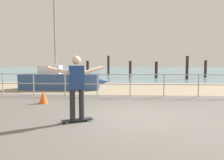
{
  "coord_description": "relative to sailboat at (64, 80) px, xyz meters",
  "views": [
    {
      "loc": [
        -0.14,
        -5.91,
        1.57
      ],
      "look_at": [
        -0.72,
        2.0,
        0.9
      ],
      "focal_mm": 33.8,
      "sensor_mm": 36.0,
      "label": 1
    }
  ],
  "objects": [
    {
      "name": "groyne_post_2",
      "position": [
        3.94,
        9.36,
        0.33
      ],
      "size": [
        0.27,
        0.27,
        1.71
      ],
      "primitive_type": "cylinder",
      "color": "#332319",
      "rests_on": "ground"
    },
    {
      "name": "groyne_post_0",
      "position": [
        -1.2,
        13.65,
        0.35
      ],
      "size": [
        0.35,
        0.35,
        1.75
      ],
      "primitive_type": "cylinder",
      "color": "#332319",
      "rests_on": "ground"
    },
    {
      "name": "groyne_post_4",
      "position": [
        9.08,
        7.79,
        0.55
      ],
      "size": [
        0.26,
        0.26,
        2.14
      ],
      "primitive_type": "cylinder",
      "color": "#332319",
      "rests_on": "ground"
    },
    {
      "name": "railing_fence",
      "position": [
        2.29,
        -2.35,
        0.17
      ],
      "size": [
        12.08,
        0.05,
        1.05
      ],
      "color": "#9EA0A5",
      "rests_on": "ground"
    },
    {
      "name": "skateboard",
      "position": [
        2.36,
        -6.56,
        -0.46
      ],
      "size": [
        0.8,
        0.54,
        0.08
      ],
      "color": "black",
      "rests_on": "ground"
    },
    {
      "name": "groyne_post_5",
      "position": [
        11.65,
        10.43,
        0.36
      ],
      "size": [
        0.27,
        0.27,
        1.77
      ],
      "primitive_type": "cylinder",
      "color": "#332319",
      "rests_on": "ground"
    },
    {
      "name": "sea_surface",
      "position": [
        3.8,
        29.05,
        -0.53
      ],
      "size": [
        72.0,
        50.0,
        0.04
      ],
      "primitive_type": "cube",
      "color": "slate",
      "rests_on": "ground"
    },
    {
      "name": "groyne_post_1",
      "position": [
        1.37,
        13.45,
        0.65
      ],
      "size": [
        0.28,
        0.28,
        2.36
      ],
      "primitive_type": "cylinder",
      "color": "#332319",
      "rests_on": "ground"
    },
    {
      "name": "groyne_post_3",
      "position": [
        6.51,
        9.31,
        0.3
      ],
      "size": [
        0.29,
        0.29,
        1.65
      ],
      "primitive_type": "cylinder",
      "color": "#332319",
      "rests_on": "ground"
    },
    {
      "name": "sailboat",
      "position": [
        0.0,
        0.0,
        0.0
      ],
      "size": [
        5.01,
        1.71,
        5.69
      ],
      "color": "#335184",
      "rests_on": "ground"
    },
    {
      "name": "skateboarder",
      "position": [
        2.36,
        -6.56,
        0.49
      ],
      "size": [
        1.33,
        0.73,
        1.65
      ],
      "color": "#26262B",
      "rests_on": "skateboard"
    },
    {
      "name": "traffic_cone",
      "position": [
        0.5,
        -4.2,
        -0.28
      ],
      "size": [
        0.36,
        0.36,
        0.5
      ],
      "primitive_type": "cone",
      "color": "#E55919",
      "rests_on": "ground"
    },
    {
      "name": "ground_plane",
      "position": [
        3.8,
        -6.95,
        -0.53
      ],
      "size": [
        24.0,
        10.0,
        0.04
      ],
      "primitive_type": "cube",
      "color": "#605B56",
      "rests_on": "ground"
    },
    {
      "name": "beach_strip",
      "position": [
        3.8,
        1.05,
        -0.53
      ],
      "size": [
        24.0,
        6.0,
        0.04
      ],
      "primitive_type": "cube",
      "color": "tan",
      "rests_on": "ground"
    }
  ]
}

